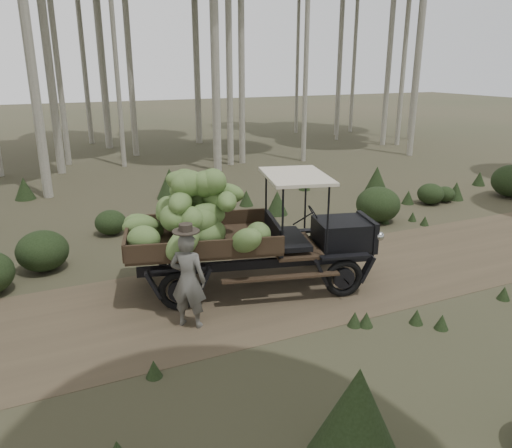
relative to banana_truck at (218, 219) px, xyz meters
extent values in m
plane|color=#473D2B|center=(2.09, -0.48, -1.63)|extent=(120.00, 120.00, 0.00)
cube|color=brown|center=(2.09, -0.48, -1.63)|extent=(70.00, 4.00, 0.01)
cube|color=black|center=(2.72, -0.62, -0.51)|extent=(1.35, 1.31, 0.62)
cube|color=black|center=(3.32, -0.77, -0.51)|extent=(0.38, 1.11, 0.69)
cube|color=black|center=(1.20, -0.23, -0.40)|extent=(0.47, 1.54, 0.62)
cube|color=#38281C|center=(-0.32, 0.15, -0.51)|extent=(3.53, 2.72, 0.09)
cube|color=#38281C|center=(-0.07, 1.13, -0.31)|extent=(3.05, 0.84, 0.36)
cube|color=#38281C|center=(-0.56, -0.82, -0.31)|extent=(3.05, 0.84, 0.36)
cube|color=#38281C|center=(-1.83, 0.54, -0.31)|extent=(0.56, 1.97, 0.36)
cube|color=beige|center=(1.67, -0.35, 0.85)|extent=(1.72, 2.16, 0.07)
cube|color=black|center=(0.93, 0.28, -0.94)|extent=(5.02, 1.38, 0.20)
cube|color=black|center=(0.72, -0.55, -0.94)|extent=(5.02, 1.38, 0.20)
torus|color=black|center=(2.72, 0.31, -1.20)|extent=(0.86, 0.36, 0.85)
torus|color=black|center=(2.28, -1.43, -1.20)|extent=(0.86, 0.36, 0.85)
torus|color=black|center=(-0.64, 1.16, -1.20)|extent=(0.86, 0.36, 0.85)
torus|color=black|center=(-1.08, -0.57, -1.20)|extent=(0.86, 0.36, 0.85)
sphere|color=beige|center=(3.53, -0.30, -0.45)|extent=(0.20, 0.20, 0.20)
sphere|color=beige|center=(3.28, -1.28, -0.45)|extent=(0.20, 0.20, 0.20)
ellipsoid|color=olive|center=(-1.63, -0.16, -0.16)|extent=(0.93, 0.93, 0.64)
ellipsoid|color=olive|center=(-0.31, 0.42, 0.13)|extent=(0.57, 0.94, 0.80)
ellipsoid|color=olive|center=(0.33, 0.23, 0.49)|extent=(0.84, 0.82, 0.49)
ellipsoid|color=olive|center=(-0.45, 0.32, 0.79)|extent=(0.88, 1.08, 0.69)
ellipsoid|color=olive|center=(-1.50, 0.74, -0.17)|extent=(0.85, 0.57, 0.44)
ellipsoid|color=olive|center=(-0.29, -0.17, 0.19)|extent=(0.97, 0.65, 0.61)
ellipsoid|color=olive|center=(0.07, -0.35, 0.47)|extent=(0.72, 1.04, 0.49)
ellipsoid|color=olive|center=(-0.57, 0.19, 0.80)|extent=(1.13, 0.77, 0.73)
ellipsoid|color=olive|center=(-0.30, -0.30, -0.19)|extent=(0.99, 0.88, 0.63)
ellipsoid|color=olive|center=(-0.86, 0.84, 0.13)|extent=(0.93, 0.94, 0.68)
ellipsoid|color=olive|center=(-0.53, 0.57, 0.55)|extent=(0.84, 0.80, 0.47)
ellipsoid|color=olive|center=(-0.20, 0.12, 0.75)|extent=(1.08, 1.13, 0.86)
ellipsoid|color=olive|center=(0.61, -0.71, -0.20)|extent=(0.76, 0.94, 0.71)
ellipsoid|color=olive|center=(-0.99, -0.08, 0.18)|extent=(0.69, 0.90, 0.58)
ellipsoid|color=olive|center=(-0.09, 0.39, 0.47)|extent=(0.88, 0.58, 0.65)
ellipsoid|color=olive|center=(-0.55, 0.21, 0.78)|extent=(1.10, 0.99, 0.65)
ellipsoid|color=olive|center=(-1.39, 0.94, -0.27)|extent=(1.14, 0.77, 0.86)
ellipsoid|color=olive|center=(-0.87, 0.70, 0.12)|extent=(0.67, 0.95, 0.80)
ellipsoid|color=olive|center=(-0.05, 0.07, 0.45)|extent=(0.70, 0.88, 0.59)
ellipsoid|color=olive|center=(-0.09, 0.03, 0.81)|extent=(0.73, 0.96, 0.78)
ellipsoid|color=olive|center=(-0.51, 0.68, -0.24)|extent=(1.01, 0.89, 0.53)
ellipsoid|color=olive|center=(-0.43, -0.24, 0.10)|extent=(0.87, 0.76, 0.57)
ellipsoid|color=olive|center=(-0.82, -0.05, 0.47)|extent=(0.80, 1.00, 0.47)
ellipsoid|color=olive|center=(-0.58, 0.12, 0.81)|extent=(0.77, 0.59, 0.56)
ellipsoid|color=olive|center=(-0.41, 0.29, -0.26)|extent=(0.78, 0.92, 0.62)
ellipsoid|color=olive|center=(-0.70, -0.23, 0.14)|extent=(0.75, 0.96, 0.73)
ellipsoid|color=olive|center=(-1.01, -0.77, -0.13)|extent=(1.09, 0.87, 0.85)
ellipsoid|color=olive|center=(0.18, -1.07, -0.15)|extent=(0.76, 1.02, 0.78)
imported|color=#5A5852|center=(-1.09, -1.26, -0.69)|extent=(0.82, 0.78, 1.88)
cylinder|color=#312A22|center=(-1.09, -1.26, 0.28)|extent=(0.70, 0.70, 0.03)
cylinder|color=#312A22|center=(-1.09, -1.26, 0.34)|extent=(0.35, 0.35, 0.15)
cylinder|color=#B2AD9E|center=(17.20, 14.76, 5.45)|extent=(0.28, 0.28, 14.16)
cylinder|color=#B2AD9E|center=(4.45, 12.03, 5.65)|extent=(0.37, 0.37, 14.56)
cylinder|color=#B2AD9E|center=(6.27, 13.36, 5.71)|extent=(0.30, 0.30, 14.67)
cylinder|color=#B2AD9E|center=(15.06, 18.18, 6.48)|extent=(0.21, 0.21, 16.22)
cylinder|color=#B2AD9E|center=(0.23, 23.26, 6.30)|extent=(0.30, 0.30, 15.85)
cylinder|color=#B2AD9E|center=(18.27, 21.22, 6.52)|extent=(0.27, 0.27, 16.30)
cylinder|color=#B2AD9E|center=(16.37, 20.19, 6.65)|extent=(0.33, 0.33, 16.56)
cylinder|color=#B2AD9E|center=(14.28, 22.28, 7.12)|extent=(0.23, 0.23, 17.50)
cone|color=#233319|center=(8.61, 3.84, -1.38)|extent=(0.44, 0.44, 0.49)
cone|color=#233319|center=(-3.79, 10.22, -1.22)|extent=(0.74, 0.74, 0.82)
cone|color=#233319|center=(8.50, 5.51, -1.10)|extent=(0.95, 0.95, 1.06)
ellipsoid|color=#233319|center=(9.30, 3.49, -1.25)|extent=(0.92, 0.92, 0.73)
cone|color=#233319|center=(3.79, 4.64, -1.23)|extent=(0.72, 0.72, 0.80)
cone|color=#233319|center=(3.28, 6.03, -1.35)|extent=(0.50, 0.50, 0.56)
cone|color=#233319|center=(6.28, 7.15, -1.37)|extent=(0.47, 0.47, 0.52)
ellipsoid|color=#233319|center=(12.78, 2.99, -1.02)|extent=(1.49, 1.49, 1.19)
cone|color=#233319|center=(2.36, 6.65, -1.28)|extent=(0.64, 0.64, 0.71)
ellipsoid|color=#233319|center=(10.00, 3.49, -1.34)|extent=(0.70, 0.70, 0.56)
cone|color=#233319|center=(-0.28, -5.45, -0.93)|extent=(1.25, 1.25, 1.39)
ellipsoid|color=#233319|center=(6.30, 2.60, -1.07)|extent=(1.37, 1.37, 1.10)
ellipsoid|color=#233319|center=(-1.56, 4.83, -1.26)|extent=(0.90, 0.90, 0.72)
cone|color=#233319|center=(13.19, 4.85, -1.35)|extent=(0.51, 0.51, 0.57)
cone|color=#233319|center=(1.12, 8.13, -1.07)|extent=(1.01, 1.01, 1.12)
ellipsoid|color=#233319|center=(-3.48, 2.79, -1.13)|extent=(1.22, 1.22, 0.98)
cone|color=#233319|center=(10.60, 3.57, -1.30)|extent=(0.60, 0.60, 0.66)
cone|color=#233319|center=(-0.99, 2.14, -1.48)|extent=(0.27, 0.27, 0.30)
cone|color=#233319|center=(0.72, 1.87, -1.48)|extent=(0.27, 0.27, 0.30)
cone|color=#233319|center=(5.30, -2.98, -1.48)|extent=(0.27, 0.27, 0.30)
cone|color=#233319|center=(2.90, -3.01, -1.48)|extent=(0.27, 0.27, 0.30)
cone|color=#233319|center=(7.36, 2.17, -1.48)|extent=(0.27, 0.27, 0.30)
cone|color=#233319|center=(1.76, -2.59, -1.48)|extent=(0.27, 0.27, 0.30)
cone|color=#233319|center=(-2.11, -2.60, -1.48)|extent=(0.27, 0.27, 0.30)
cone|color=#233319|center=(6.42, 2.34, -1.48)|extent=(0.27, 0.27, 0.30)
cone|color=#233319|center=(3.19, -3.37, -1.48)|extent=(0.27, 0.27, 0.30)
cone|color=#233319|center=(7.39, 1.66, -1.48)|extent=(0.27, 0.27, 0.30)
cone|color=#233319|center=(4.03, 2.18, -1.48)|extent=(0.27, 0.27, 0.30)
cone|color=#233319|center=(0.07, 2.22, -1.48)|extent=(0.27, 0.27, 0.30)
cone|color=#233319|center=(4.29, 2.40, -1.48)|extent=(0.27, 0.27, 0.30)
cone|color=#233319|center=(1.96, -2.69, -1.48)|extent=(0.27, 0.27, 0.30)
camera|label=1|loc=(-3.48, -9.50, 3.16)|focal=35.00mm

